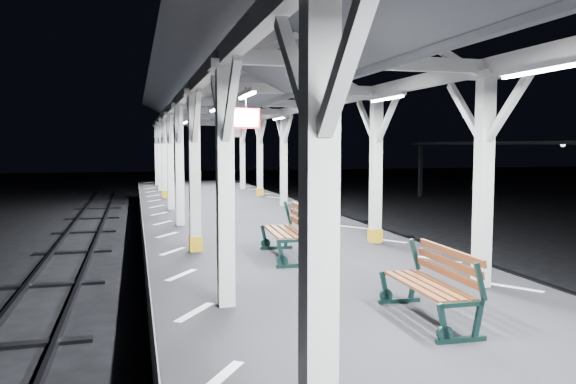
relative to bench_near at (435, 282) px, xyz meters
name	(u,v)px	position (x,y,z in m)	size (l,w,h in m)	color
ground	(318,321)	(-0.43, 3.32, -1.49)	(120.00, 120.00, 0.00)	black
platform	(318,294)	(-0.43, 3.32, -0.99)	(6.00, 50.00, 1.00)	black
hazard_stripes_left	(181,275)	(-2.88, 3.32, -0.48)	(1.00, 48.00, 0.01)	silver
hazard_stripes_right	(439,259)	(2.02, 3.32, -0.48)	(1.00, 48.00, 0.01)	silver
track_left	(20,342)	(-5.43, 3.32, -1.41)	(2.20, 60.00, 0.16)	#2D2D33
track_right	(549,297)	(4.57, 3.32, -1.41)	(2.20, 60.00, 0.16)	#2D2D33
canopy	(320,67)	(-0.43, 3.30, 3.08)	(5.40, 49.00, 4.65)	silver
bench_near	(435,282)	(0.00, 0.00, 0.00)	(0.69, 1.70, 0.91)	black
bench_mid	(290,230)	(-0.70, 4.28, 0.06)	(0.83, 1.94, 1.03)	black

